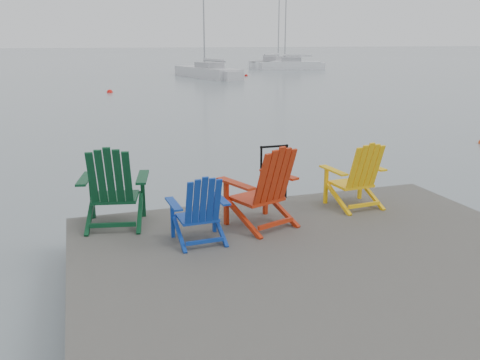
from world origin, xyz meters
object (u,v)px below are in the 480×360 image
object	(u,v)px
buoy_c	(216,78)
sailboat_near	(207,73)
chair_yellow	(357,174)
buoy_d	(246,76)
sailboat_far	(288,66)
buoy_b	(110,93)
chair_green	(113,186)
chair_blue	(200,208)
sailboat_mid	(276,64)
chair_red	(264,186)
handrail	(274,167)

from	to	relation	value
buoy_c	sailboat_near	bearing A→B (deg)	123.51
chair_yellow	buoy_d	size ratio (longest dim) A/B	3.31
sailboat_near	sailboat_far	world-z (taller)	sailboat_near
buoy_b	chair_green	bearing A→B (deg)	-93.94
sailboat_far	sailboat_near	bearing A→B (deg)	149.68
chair_green	sailboat_far	world-z (taller)	sailboat_far
chair_blue	sailboat_near	distance (m)	37.04
chair_blue	sailboat_mid	world-z (taller)	sailboat_mid
chair_green	buoy_c	size ratio (longest dim) A/B	3.21
chair_red	buoy_b	xyz separation A→B (m)	(-0.30, 25.02, -1.08)
sailboat_near	sailboat_far	distance (m)	14.55
chair_blue	sailboat_near	world-z (taller)	sailboat_near
buoy_b	buoy_d	distance (m)	16.35
buoy_c	buoy_b	bearing A→B (deg)	-133.51
chair_red	buoy_d	size ratio (longest dim) A/B	3.67
chair_blue	buoy_d	world-z (taller)	chair_blue
sailboat_far	buoy_d	size ratio (longest dim) A/B	30.62
chair_yellow	buoy_b	xyz separation A→B (m)	(-1.97, 24.67, -1.03)
buoy_c	handrail	bearing A→B (deg)	-103.92
chair_red	buoy_c	distance (m)	35.89
sailboat_far	chair_yellow	bearing A→B (deg)	178.39
handrail	chair_blue	bearing A→B (deg)	-137.78
chair_yellow	sailboat_mid	bearing A→B (deg)	64.69
chair_yellow	sailboat_mid	distance (m)	51.63
chair_green	sailboat_mid	world-z (taller)	sailboat_mid
chair_green	buoy_b	world-z (taller)	chair_green
sailboat_mid	buoy_b	world-z (taller)	sailboat_mid
chair_green	chair_blue	distance (m)	1.38
sailboat_near	sailboat_mid	bearing A→B (deg)	35.26
sailboat_near	buoy_b	bearing A→B (deg)	-143.13
chair_red	buoy_d	xyz separation A→B (m)	(11.95, 35.85, -1.08)
chair_yellow	chair_red	bearing A→B (deg)	-172.71
chair_green	sailboat_far	distance (m)	49.12
chair_red	chair_yellow	xyz separation A→B (m)	(1.67, 0.35, -0.06)
chair_yellow	sailboat_far	world-z (taller)	sailboat_far
chair_yellow	buoy_c	bearing A→B (deg)	73.46
sailboat_near	buoy_c	bearing A→B (deg)	-69.99
chair_blue	chair_green	bearing A→B (deg)	134.08
sailboat_far	buoy_b	xyz separation A→B (m)	(-19.99, -19.71, -0.36)
chair_blue	buoy_c	xyz separation A→B (m)	(9.92, 35.04, -0.96)
buoy_b	buoy_d	size ratio (longest dim) A/B	1.14
handrail	sailboat_near	xyz separation A→B (m)	(7.80, 34.38, -0.69)
chair_green	chair_red	xyz separation A→B (m)	(1.98, -0.65, -0.00)
sailboat_near	chair_yellow	bearing A→B (deg)	-114.34
sailboat_near	buoy_d	bearing A→B (deg)	-8.32
chair_red	sailboat_far	bearing A→B (deg)	46.24
chair_green	chair_red	bearing A→B (deg)	-6.27
chair_green	chair_yellow	world-z (taller)	chair_green
chair_blue	sailboat_mid	xyz separation A→B (m)	(20.89, 48.94, -0.61)
chair_blue	chair_red	bearing A→B (deg)	14.53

